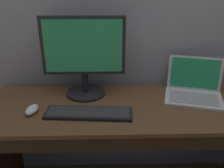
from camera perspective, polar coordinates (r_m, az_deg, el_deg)
The scene contains 5 objects.
desk at distance 1.56m, azimuth 4.16°, elevation -12.42°, with size 1.70×0.57×0.73m.
laptop_silver at distance 1.61m, azimuth 18.54°, elevation -1.40°, with size 0.40×0.36×0.23m.
external_monitor at distance 1.48m, azimuth -6.61°, elevation 6.91°, with size 0.50×0.25×0.50m.
wired_keyboard at distance 1.36m, azimuth -5.46°, elevation -6.78°, with size 0.49×0.17×0.02m.
computer_mouse at distance 1.43m, azimuth -18.16°, elevation -5.73°, with size 0.06×0.11×0.04m, color white.
Camera 1 is at (-0.14, -1.26, 1.44)m, focal length 39.22 mm.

